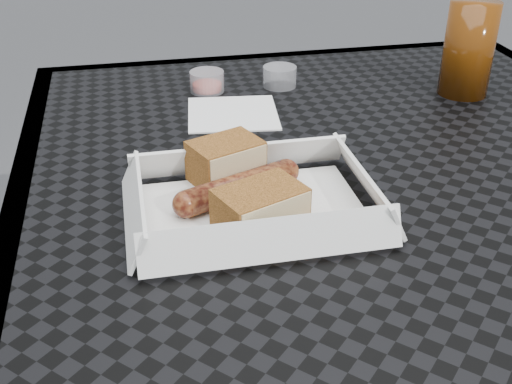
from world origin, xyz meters
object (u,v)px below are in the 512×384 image
(food_tray, at_px, (254,211))
(drink_glass, at_px, (469,49))
(bratwurst, at_px, (238,187))
(patio_table, at_px, (352,207))

(food_tray, height_order, drink_glass, drink_glass)
(food_tray, bearing_deg, bratwurst, 115.08)
(food_tray, distance_m, bratwurst, 0.03)
(patio_table, distance_m, bratwurst, 0.20)
(bratwurst, bearing_deg, patio_table, 27.54)
(patio_table, bearing_deg, bratwurst, -152.46)
(patio_table, relative_size, food_tray, 3.64)
(patio_table, height_order, food_tray, food_tray)
(drink_glass, bearing_deg, patio_table, -144.22)
(patio_table, bearing_deg, food_tray, -144.10)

